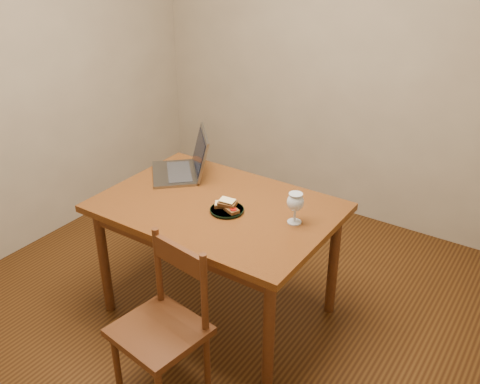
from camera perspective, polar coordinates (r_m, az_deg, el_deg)
The scene contains 11 objects.
floor at distance 3.40m, azimuth -2.41°, elevation -12.51°, with size 3.20×3.20×0.02m, color black.
back_wall at distance 4.11m, azimuth 10.94°, elevation 14.68°, with size 3.20×0.02×2.60m, color gray.
left_wall at distance 3.90m, azimuth -22.83°, elevation 12.40°, with size 0.02×3.20×2.60m, color gray.
table at distance 3.02m, azimuth -2.43°, elevation -2.76°, with size 1.30×0.90×0.74m.
chair at distance 2.63m, azimuth -8.31°, elevation -13.39°, with size 0.45×0.43×0.43m.
plate at distance 2.91m, azimuth -1.40°, elevation -1.96°, with size 0.19×0.19×0.02m, color black.
sandwich_cheese at distance 2.92m, azimuth -1.81°, elevation -1.34°, with size 0.09×0.05×0.03m, color #381E0C, non-canonical shape.
sandwich_tomato at distance 2.87m, azimuth -0.93°, elevation -1.85°, with size 0.09×0.05×0.03m, color #381E0C, non-canonical shape.
sandwich_top at distance 2.89m, azimuth -1.36°, elevation -1.15°, with size 0.10×0.06×0.03m, color #381E0C, non-canonical shape.
milk_glass at distance 2.78m, azimuth 5.90°, elevation -1.71°, with size 0.09×0.09×0.17m, color white, non-canonical shape.
laptop at distance 3.32m, azimuth -5.76°, elevation 3.06°, with size 0.50×0.50×0.27m.
Camera 1 is at (1.57, -2.09, 2.17)m, focal length 40.00 mm.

